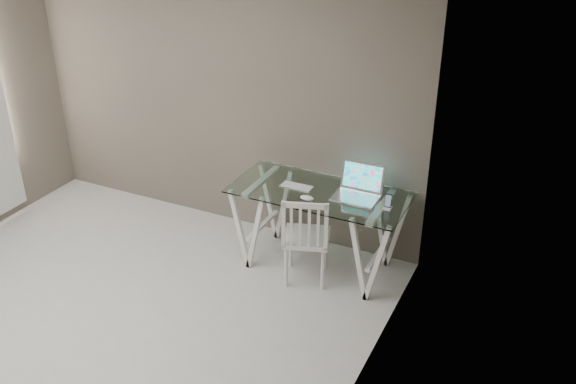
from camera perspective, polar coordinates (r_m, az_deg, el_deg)
name	(u,v)px	position (r m, az deg, el deg)	size (l,w,h in m)	color
room	(22,135)	(4.32, -22.59, 4.73)	(4.50, 4.52, 2.71)	beige
desk	(318,229)	(5.58, 2.73, -3.28)	(1.50, 0.70, 0.75)	silver
chair	(306,236)	(5.33, 1.59, -3.94)	(0.48, 0.48, 0.83)	white
laptop	(358,189)	(5.35, 6.28, 0.28)	(0.37, 0.32, 0.26)	silver
keyboard	(297,186)	(5.48, 0.79, 0.50)	(0.29, 0.12, 0.01)	silver
mouse	(307,198)	(5.26, 1.70, -0.53)	(0.12, 0.07, 0.04)	white
phone_dock	(388,205)	(5.19, 8.85, -1.14)	(0.07, 0.07, 0.13)	white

